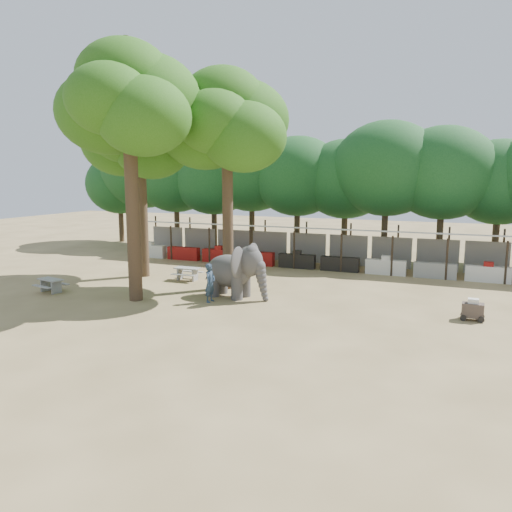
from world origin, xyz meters
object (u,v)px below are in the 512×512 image
at_px(yard_tree_left, 139,135).
at_px(handler, 210,283).
at_px(elephant, 236,271).
at_px(yard_tree_center, 128,102).
at_px(yard_tree_back, 226,123).
at_px(picnic_table_far, 187,272).
at_px(cart_front, 473,310).
at_px(picnic_table_near, 51,284).

distance_m(yard_tree_left, handler, 10.66).
height_order(elephant, handler, elephant).
distance_m(yard_tree_center, yard_tree_back, 5.04).
height_order(yard_tree_center, picnic_table_far, yard_tree_center).
height_order(yard_tree_left, handler, yard_tree_left).
xyz_separation_m(yard_tree_left, yard_tree_back, (6.00, -1.00, 0.34)).
xyz_separation_m(yard_tree_left, elephant, (7.37, -2.86, -6.88)).
bearing_deg(cart_front, yard_tree_center, -169.56).
bearing_deg(cart_front, picnic_table_near, -170.18).
height_order(yard_tree_back, elephant, yard_tree_back).
distance_m(handler, cart_front, 11.53).
relative_size(yard_tree_center, picnic_table_near, 7.42).
distance_m(handler, picnic_table_far, 5.25).
relative_size(yard_tree_left, elephant, 3.14).
relative_size(yard_tree_center, handler, 6.56).
height_order(yard_tree_center, yard_tree_back, yard_tree_center).
bearing_deg(picnic_table_near, cart_front, 19.99).
bearing_deg(picnic_table_near, handler, 21.20).
bearing_deg(picnic_table_near, picnic_table_far, 58.72).
relative_size(yard_tree_back, handler, 6.19).
height_order(yard_tree_back, cart_front, yard_tree_back).
distance_m(yard_tree_center, picnic_table_far, 9.94).
distance_m(yard_tree_center, picnic_table_near, 10.02).
height_order(yard_tree_back, handler, yard_tree_back).
distance_m(yard_tree_back, handler, 8.27).
bearing_deg(picnic_table_far, yard_tree_left, 173.30).
bearing_deg(yard_tree_left, picnic_table_near, -108.52).
height_order(picnic_table_near, cart_front, cart_front).
distance_m(yard_tree_back, picnic_table_near, 12.14).
height_order(handler, picnic_table_near, handler).
bearing_deg(picnic_table_near, elephant, 28.09).
bearing_deg(handler, yard_tree_left, 61.22).
relative_size(elephant, picnic_table_near, 2.16).
relative_size(handler, cart_front, 1.93).
distance_m(yard_tree_center, elephant, 9.27).
bearing_deg(handler, yard_tree_back, 14.12).
bearing_deg(elephant, cart_front, 7.85).
height_order(picnic_table_near, picnic_table_far, picnic_table_far).
relative_size(yard_tree_left, yard_tree_center, 0.92).
xyz_separation_m(yard_tree_left, yard_tree_center, (3.00, -5.00, 1.01)).
bearing_deg(cart_front, yard_tree_back, 173.67).
distance_m(yard_tree_back, picnic_table_far, 8.60).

